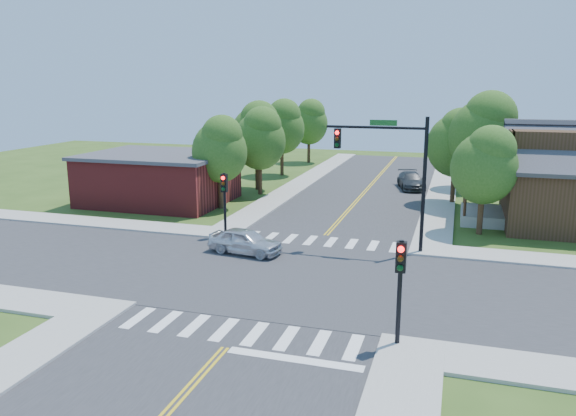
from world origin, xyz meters
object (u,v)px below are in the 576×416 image
(signal_pole_se, at_px, (400,273))
(car_dgrey, at_px, (411,181))
(car_silver, at_px, (245,242))
(signal_pole_nw, at_px, (224,193))
(signal_mast_ne, at_px, (392,162))

(signal_pole_se, distance_m, car_dgrey, 29.94)
(car_silver, bearing_deg, signal_pole_nw, 48.53)
(signal_mast_ne, distance_m, signal_pole_nw, 9.76)
(signal_mast_ne, height_order, car_silver, signal_mast_ne)
(signal_pole_nw, xyz_separation_m, car_silver, (2.34, -2.79, -1.99))
(car_silver, bearing_deg, car_dgrey, -8.97)
(signal_pole_nw, bearing_deg, signal_mast_ne, 0.07)
(signal_mast_ne, bearing_deg, signal_pole_nw, -179.93)
(signal_mast_ne, distance_m, signal_pole_se, 11.55)
(signal_pole_se, relative_size, car_silver, 0.91)
(car_silver, relative_size, car_dgrey, 0.83)
(signal_pole_nw, relative_size, car_dgrey, 0.76)
(signal_mast_ne, relative_size, signal_pole_se, 1.89)
(signal_mast_ne, xyz_separation_m, car_silver, (-7.18, -2.80, -4.17))
(signal_pole_se, bearing_deg, signal_mast_ne, 98.56)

